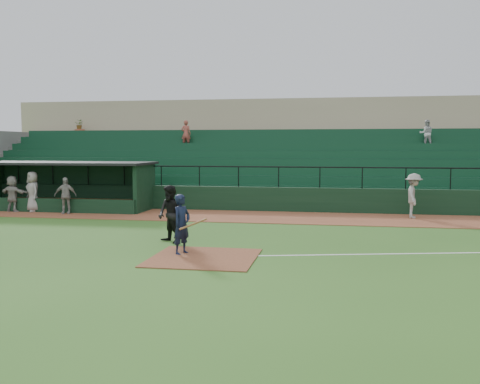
# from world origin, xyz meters

# --- Properties ---
(ground) EXTENTS (90.00, 90.00, 0.00)m
(ground) POSITION_xyz_m (0.00, 0.00, 0.00)
(ground) COLOR #2F5C1D
(ground) RESTS_ON ground
(warning_track) EXTENTS (40.00, 4.00, 0.03)m
(warning_track) POSITION_xyz_m (0.00, 8.00, 0.01)
(warning_track) COLOR brown
(warning_track) RESTS_ON ground
(home_plate_dirt) EXTENTS (3.00, 3.00, 0.03)m
(home_plate_dirt) POSITION_xyz_m (0.00, -1.00, 0.01)
(home_plate_dirt) COLOR brown
(home_plate_dirt) RESTS_ON ground
(foul_line) EXTENTS (17.49, 4.44, 0.01)m
(foul_line) POSITION_xyz_m (8.00, 1.20, 0.01)
(foul_line) COLOR white
(foul_line) RESTS_ON ground
(stadium_structure) EXTENTS (38.00, 13.08, 6.40)m
(stadium_structure) POSITION_xyz_m (-0.00, 16.46, 2.30)
(stadium_structure) COLOR black
(stadium_structure) RESTS_ON ground
(dugout) EXTENTS (8.90, 3.20, 2.42)m
(dugout) POSITION_xyz_m (-9.75, 9.56, 1.33)
(dugout) COLOR black
(dugout) RESTS_ON ground
(batter_at_plate) EXTENTS (1.12, 0.78, 1.80)m
(batter_at_plate) POSITION_xyz_m (-0.76, -0.59, 0.90)
(batter_at_plate) COLOR black
(batter_at_plate) RESTS_ON ground
(umpire) EXTENTS (1.19, 1.14, 1.93)m
(umpire) POSITION_xyz_m (-1.68, 1.20, 0.96)
(umpire) COLOR black
(umpire) RESTS_ON ground
(runner) EXTENTS (0.90, 1.37, 1.99)m
(runner) POSITION_xyz_m (7.17, 8.72, 1.02)
(runner) COLOR #9A9590
(runner) RESTS_ON warning_track
(dugout_player_a) EXTENTS (1.09, 0.71, 1.72)m
(dugout_player_a) POSITION_xyz_m (-8.81, 7.42, 0.89)
(dugout_player_a) COLOR #98948E
(dugout_player_a) RESTS_ON warning_track
(dugout_player_b) EXTENTS (1.14, 1.08, 1.95)m
(dugout_player_b) POSITION_xyz_m (-10.74, 7.85, 1.01)
(dugout_player_b) COLOR #9B9691
(dugout_player_b) RESTS_ON warning_track
(dugout_player_c) EXTENTS (1.70, 0.88, 1.75)m
(dugout_player_c) POSITION_xyz_m (-11.73, 7.69, 0.91)
(dugout_player_c) COLOR #9A9590
(dugout_player_c) RESTS_ON warning_track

